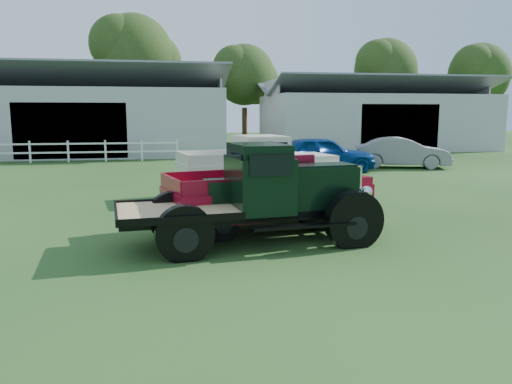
{
  "coord_description": "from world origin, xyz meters",
  "views": [
    {
      "loc": [
        -1.68,
        -9.13,
        2.72
      ],
      "look_at": [
        0.2,
        1.2,
        1.05
      ],
      "focal_mm": 35.0,
      "sensor_mm": 36.0,
      "label": 1
    }
  ],
  "objects": [
    {
      "name": "tree_e",
      "position": [
        26.0,
        32.0,
        4.75
      ],
      "size": [
        5.7,
        5.7,
        9.5
      ],
      "primitive_type": null,
      "color": "black",
      "rests_on": "ground"
    },
    {
      "name": "white_pickup",
      "position": [
        1.29,
        6.95,
        0.97
      ],
      "size": [
        5.57,
        2.95,
        1.95
      ],
      "primitive_type": null,
      "rotation": [
        0.0,
        0.0,
        0.18
      ],
      "color": "beige",
      "rests_on": "ground"
    },
    {
      "name": "tree_c",
      "position": [
        5.0,
        33.0,
        4.5
      ],
      "size": [
        5.4,
        5.4,
        9.0
      ],
      "primitive_type": null,
      "color": "black",
      "rests_on": "ground"
    },
    {
      "name": "misc_car_grey",
      "position": [
        9.95,
        14.05,
        0.75
      ],
      "size": [
        4.85,
        2.99,
        1.51
      ],
      "primitive_type": "imported",
      "rotation": [
        0.0,
        0.0,
        1.24
      ],
      "color": "slate",
      "rests_on": "ground"
    },
    {
      "name": "tree_b",
      "position": [
        -4.0,
        34.0,
        5.75
      ],
      "size": [
        6.9,
        6.9,
        11.5
      ],
      "primitive_type": null,
      "color": "black",
      "rests_on": "ground"
    },
    {
      "name": "fence_rail",
      "position": [
        -8.0,
        20.0,
        0.6
      ],
      "size": [
        14.2,
        0.16,
        1.2
      ],
      "primitive_type": null,
      "color": "white",
      "rests_on": "ground"
    },
    {
      "name": "misc_car_blue",
      "position": [
        5.46,
        13.02,
        0.83
      ],
      "size": [
        4.87,
        1.96,
        1.66
      ],
      "primitive_type": "imported",
      "rotation": [
        0.0,
        0.0,
        1.57
      ],
      "color": "navy",
      "rests_on": "ground"
    },
    {
      "name": "red_pickup",
      "position": [
        0.7,
        2.34,
        0.91
      ],
      "size": [
        5.29,
        3.03,
        1.82
      ],
      "primitive_type": null,
      "rotation": [
        0.0,
        0.0,
        0.24
      ],
      "color": "maroon",
      "rests_on": "ground"
    },
    {
      "name": "tree_d",
      "position": [
        18.0,
        34.0,
        5.0
      ],
      "size": [
        6.0,
        6.0,
        10.0
      ],
      "primitive_type": null,
      "color": "black",
      "rests_on": "ground"
    },
    {
      "name": "shed_right",
      "position": [
        14.0,
        27.0,
        2.6
      ],
      "size": [
        16.8,
        9.2,
        5.2
      ],
      "primitive_type": null,
      "color": "#9B9B9B",
      "rests_on": "ground"
    },
    {
      "name": "vintage_flatbed",
      "position": [
        0.11,
        0.92,
        1.05
      ],
      "size": [
        5.48,
        2.65,
        2.09
      ],
      "primitive_type": null,
      "rotation": [
        0.0,
        0.0,
        0.11
      ],
      "color": "black",
      "rests_on": "ground"
    },
    {
      "name": "shed_left",
      "position": [
        -7.0,
        26.0,
        2.8
      ],
      "size": [
        18.8,
        10.2,
        5.6
      ],
      "primitive_type": null,
      "color": "#9B9B9B",
      "rests_on": "ground"
    },
    {
      "name": "ground",
      "position": [
        0.0,
        0.0,
        0.0
      ],
      "size": [
        120.0,
        120.0,
        0.0
      ],
      "primitive_type": "plane",
      "color": "#1E3B15"
    }
  ]
}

